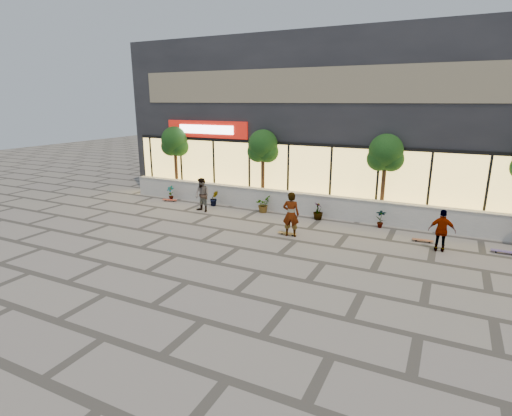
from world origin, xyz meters
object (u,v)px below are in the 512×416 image
at_px(tree_mideast, 386,155).
at_px(skater_left, 202,195).
at_px(tree_west, 175,143).
at_px(skateboard_right_far, 504,251).
at_px(skater_right_near, 442,231).
at_px(skateboard_right_near, 423,240).
at_px(skater_center, 291,214).
at_px(tree_midwest, 263,148).
at_px(skateboard_center, 287,233).
at_px(skateboard_left, 170,200).

distance_m(tree_mideast, skater_left, 8.75).
bearing_deg(tree_west, skateboard_right_far, -8.52).
bearing_deg(skater_right_near, tree_mideast, -52.51).
bearing_deg(skateboard_right_near, skater_center, -165.89).
xyz_separation_m(skater_left, skateboard_right_far, (12.84, 0.02, -0.75)).
distance_m(tree_midwest, skateboard_right_far, 11.36).
height_order(skater_left, skateboard_right_near, skater_left).
bearing_deg(tree_midwest, skateboard_right_far, -12.78).
bearing_deg(tree_west, skater_center, -24.79).
distance_m(tree_mideast, skateboard_right_far, 6.04).
bearing_deg(tree_mideast, skateboard_right_near, -50.26).
relative_size(skateboard_center, skateboard_right_far, 0.92).
relative_size(skateboard_center, skateboard_left, 0.94).
bearing_deg(skater_right_near, skateboard_right_near, -53.15).
bearing_deg(tree_mideast, skateboard_right_far, -27.27).
bearing_deg(skater_center, skateboard_right_far, -179.20).
relative_size(tree_west, skateboard_right_near, 4.97).
relative_size(skater_left, skateboard_right_far, 1.96).
relative_size(skateboard_center, skateboard_right_near, 1.00).
distance_m(tree_mideast, skater_right_near, 4.67).
xyz_separation_m(skateboard_center, skateboard_right_far, (7.75, 1.50, 0.01)).
height_order(skateboard_left, skateboard_right_far, skateboard_right_far).
relative_size(skater_left, skateboard_center, 2.12).
bearing_deg(tree_mideast, tree_midwest, 180.00).
bearing_deg(skateboard_right_far, skateboard_center, -168.06).
relative_size(tree_midwest, skateboard_right_far, 4.59).
relative_size(skater_left, skateboard_right_near, 2.13).
distance_m(skateboard_center, skateboard_right_near, 5.26).
distance_m(skater_left, skateboard_left, 3.02).
bearing_deg(skateboard_left, tree_midwest, 5.38).
height_order(tree_midwest, skater_left, tree_midwest).
xyz_separation_m(tree_west, tree_midwest, (5.50, 0.00, 0.00)).
relative_size(skateboard_left, skateboard_right_near, 1.06).
height_order(skater_center, skater_left, skater_center).
distance_m(tree_mideast, skateboard_right_near, 4.26).
distance_m(tree_west, skateboard_center, 9.77).
height_order(tree_west, skateboard_right_near, tree_west).
bearing_deg(skater_center, skater_left, -27.04).
xyz_separation_m(tree_midwest, skateboard_left, (-4.89, -1.50, -2.90)).
bearing_deg(tree_midwest, skater_center, -51.94).
height_order(skater_right_near, skateboard_right_far, skater_right_near).
xyz_separation_m(tree_midwest, skater_left, (-2.13, -2.45, -2.15)).
relative_size(tree_midwest, skateboard_center, 4.97).
distance_m(skateboard_right_near, skateboard_right_far, 2.72).
relative_size(tree_midwest, skateboard_left, 4.68).
height_order(skater_right_near, skateboard_left, skater_right_near).
xyz_separation_m(skater_right_near, skateboard_center, (-5.66, -0.75, -0.70)).
bearing_deg(skateboard_left, skateboard_right_far, -15.06).
bearing_deg(skateboard_center, skateboard_left, 161.50).
xyz_separation_m(tree_mideast, skateboard_left, (-10.89, -1.50, -2.90)).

